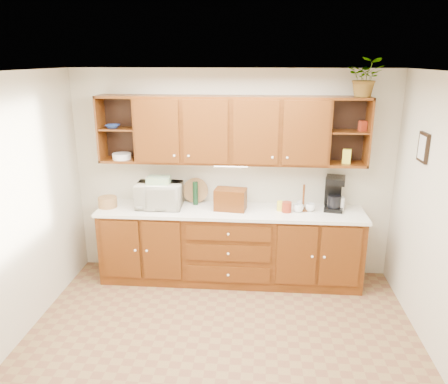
% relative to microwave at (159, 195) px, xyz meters
% --- Properties ---
extents(floor, '(4.00, 4.00, 0.00)m').
position_rel_microwave_xyz_m(floor, '(0.88, -1.46, -1.09)').
color(floor, olive).
rests_on(floor, ground).
extents(ceiling, '(4.00, 4.00, 0.00)m').
position_rel_microwave_xyz_m(ceiling, '(0.88, -1.46, 1.51)').
color(ceiling, white).
rests_on(ceiling, back_wall).
extents(back_wall, '(4.00, 0.00, 4.00)m').
position_rel_microwave_xyz_m(back_wall, '(0.88, 0.29, 0.21)').
color(back_wall, beige).
rests_on(back_wall, floor).
extents(left_wall, '(0.00, 3.50, 3.50)m').
position_rel_microwave_xyz_m(left_wall, '(-1.12, -1.46, 0.21)').
color(left_wall, beige).
rests_on(left_wall, floor).
extents(base_cabinets, '(3.20, 0.60, 0.90)m').
position_rel_microwave_xyz_m(base_cabinets, '(0.88, -0.01, -0.64)').
color(base_cabinets, '#3D1D06').
rests_on(base_cabinets, floor).
extents(countertop, '(3.24, 0.64, 0.04)m').
position_rel_microwave_xyz_m(countertop, '(0.88, -0.02, -0.17)').
color(countertop, white).
rests_on(countertop, base_cabinets).
extents(upper_cabinets, '(3.20, 0.33, 0.80)m').
position_rel_microwave_xyz_m(upper_cabinets, '(0.89, 0.13, 0.80)').
color(upper_cabinets, '#3D1D06').
rests_on(upper_cabinets, back_wall).
extents(undercabinet_light, '(0.40, 0.05, 0.02)m').
position_rel_microwave_xyz_m(undercabinet_light, '(0.88, 0.07, 0.38)').
color(undercabinet_light, white).
rests_on(undercabinet_light, upper_cabinets).
extents(framed_picture, '(0.03, 0.24, 0.30)m').
position_rel_microwave_xyz_m(framed_picture, '(2.86, -0.56, 0.76)').
color(framed_picture, black).
rests_on(framed_picture, right_wall).
extents(wicker_basket, '(0.24, 0.24, 0.13)m').
position_rel_microwave_xyz_m(wicker_basket, '(-0.64, -0.05, -0.09)').
color(wicker_basket, olive).
rests_on(wicker_basket, countertop).
extents(microwave, '(0.56, 0.39, 0.31)m').
position_rel_microwave_xyz_m(microwave, '(0.00, 0.00, 0.00)').
color(microwave, silver).
rests_on(microwave, countertop).
extents(towel_stack, '(0.28, 0.21, 0.08)m').
position_rel_microwave_xyz_m(towel_stack, '(0.00, 0.00, 0.19)').
color(towel_stack, '#C2C55C').
rests_on(towel_stack, microwave).
extents(wine_bottle, '(0.09, 0.09, 0.30)m').
position_rel_microwave_xyz_m(wine_bottle, '(0.43, 0.14, -0.01)').
color(wine_bottle, black).
rests_on(wine_bottle, countertop).
extents(woven_tray, '(0.32, 0.09, 0.32)m').
position_rel_microwave_xyz_m(woven_tray, '(0.42, 0.23, -0.14)').
color(woven_tray, olive).
rests_on(woven_tray, countertop).
extents(bread_box, '(0.40, 0.28, 0.26)m').
position_rel_microwave_xyz_m(bread_box, '(0.88, -0.02, -0.02)').
color(bread_box, '#3D1D06').
rests_on(bread_box, countertop).
extents(mug_tree, '(0.29, 0.29, 0.33)m').
position_rel_microwave_xyz_m(mug_tree, '(1.76, 0.03, -0.10)').
color(mug_tree, '#3D1D06').
rests_on(mug_tree, countertop).
extents(canister_red, '(0.14, 0.14, 0.13)m').
position_rel_microwave_xyz_m(canister_red, '(1.56, -0.05, -0.09)').
color(canister_red, maroon).
rests_on(canister_red, countertop).
extents(canister_white, '(0.10, 0.10, 0.16)m').
position_rel_microwave_xyz_m(canister_white, '(2.21, 0.07, -0.07)').
color(canister_white, white).
rests_on(canister_white, countertop).
extents(canister_yellow, '(0.10, 0.10, 0.11)m').
position_rel_microwave_xyz_m(canister_yellow, '(1.49, -0.00, -0.10)').
color(canister_yellow, yellow).
rests_on(canister_yellow, countertop).
extents(coffee_maker, '(0.27, 0.32, 0.41)m').
position_rel_microwave_xyz_m(coffee_maker, '(2.13, 0.11, 0.04)').
color(coffee_maker, black).
rests_on(coffee_maker, countertop).
extents(bowl_stack, '(0.19, 0.19, 0.04)m').
position_rel_microwave_xyz_m(bowl_stack, '(-0.56, 0.10, 0.83)').
color(bowl_stack, navy).
rests_on(bowl_stack, upper_cabinets).
extents(plate_stack, '(0.25, 0.25, 0.07)m').
position_rel_microwave_xyz_m(plate_stack, '(-0.47, 0.10, 0.46)').
color(plate_stack, white).
rests_on(plate_stack, upper_cabinets).
extents(pantry_box_yellow, '(0.11, 0.10, 0.17)m').
position_rel_microwave_xyz_m(pantry_box_yellow, '(2.24, 0.09, 0.51)').
color(pantry_box_yellow, yellow).
rests_on(pantry_box_yellow, upper_cabinets).
extents(pantry_box_red, '(0.10, 0.09, 0.12)m').
position_rel_microwave_xyz_m(pantry_box_red, '(2.40, 0.12, 0.87)').
color(pantry_box_red, maroon).
rests_on(pantry_box_red, upper_cabinets).
extents(potted_plant, '(0.47, 0.43, 0.43)m').
position_rel_microwave_xyz_m(potted_plant, '(2.37, 0.06, 1.41)').
color(potted_plant, '#999999').
rests_on(potted_plant, upper_cabinets).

